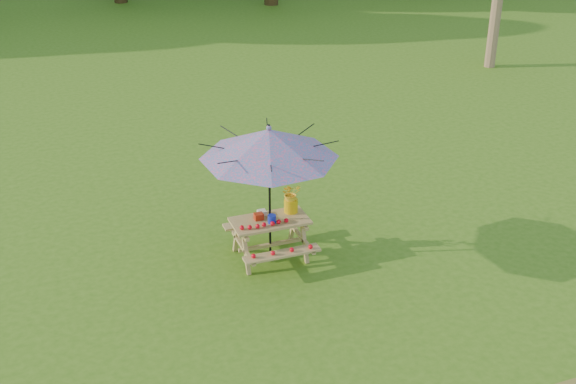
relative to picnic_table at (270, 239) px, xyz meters
name	(u,v)px	position (x,y,z in m)	size (l,w,h in m)	color
ground	(535,272)	(3.68, -1.85, -0.33)	(120.00, 120.00, 0.00)	#3E6C14
picnic_table	(270,239)	(0.00, 0.00, 0.00)	(1.20, 1.32, 0.67)	#AB824D
patio_umbrella	(269,144)	(0.00, 0.00, 1.62)	(2.63, 2.63, 2.25)	black
produce_bins	(265,217)	(-0.07, 0.03, 0.40)	(0.29, 0.44, 0.13)	#AB260D
tomatoes_row	(265,225)	(-0.15, -0.18, 0.38)	(0.77, 0.13, 0.07)	red
flower_bucket	(291,197)	(0.40, 0.14, 0.61)	(0.30, 0.27, 0.49)	#E5B30C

